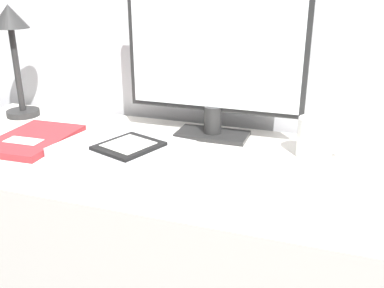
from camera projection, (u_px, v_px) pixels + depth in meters
name	position (u px, v px, depth m)	size (l,w,h in m)	color
desk	(183.00, 274.00, 1.24)	(1.58, 0.59, 0.73)	silver
monitor	(214.00, 56.00, 1.19)	(0.51, 0.11, 0.44)	#262626
keyboard	(274.00, 180.00, 0.97)	(0.29, 0.12, 0.01)	silver
laptop	(122.00, 149.00, 1.14)	(0.36, 0.28, 0.02)	#BCBCC1
ereader	(129.00, 146.00, 1.12)	(0.18, 0.19, 0.01)	black
desk_lamp	(12.00, 39.00, 1.37)	(0.12, 0.12, 0.36)	#282828
notebook	(33.00, 139.00, 1.22)	(0.19, 0.27, 0.02)	maroon
coffee_mug	(315.00, 138.00, 1.11)	(0.13, 0.09, 0.10)	white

